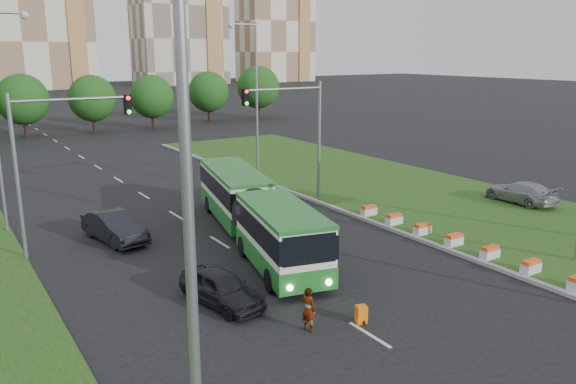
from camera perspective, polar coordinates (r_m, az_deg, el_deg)
ground at (r=26.81m, az=4.66°, el=-7.48°), size 360.00×360.00×0.00m
grass_median at (r=40.80m, az=12.28°, el=-0.11°), size 14.00×60.00×0.15m
median_kerb at (r=36.31m, az=4.52°, el=-1.55°), size 0.30×60.00×0.18m
lane_markings at (r=42.68m, az=-15.32°, el=0.22°), size 0.20×100.00×0.01m
flower_planters at (r=30.14m, az=16.51°, el=-4.67°), size 1.10×13.70×0.60m
traffic_mast_median at (r=36.13m, az=1.12°, el=6.93°), size 5.76×0.32×8.00m
traffic_mast_left at (r=29.42m, az=-22.97°, el=4.20°), size 5.76×0.32×8.00m
street_lamps at (r=32.36m, az=-10.43°, el=7.03°), size 36.00×60.00×12.00m
tree_line at (r=79.03m, az=-14.50°, el=9.72°), size 120.00×8.00×9.00m
apartment_tower_east at (r=184.18m, az=-11.08°, el=18.03°), size 27.00×15.00×47.00m
midrise_east at (r=199.98m, az=-1.30°, el=16.93°), size 24.00×14.00×40.00m
articulated_bus at (r=29.73m, az=-3.89°, el=-1.95°), size 2.54×16.30×2.68m
car_left_near at (r=22.77m, az=-6.76°, el=-9.65°), size 2.43×4.37×1.41m
car_left_far at (r=31.27m, az=-17.22°, el=-3.40°), size 2.52×4.98×1.57m
car_median at (r=40.02m, az=22.57°, el=0.00°), size 2.15×4.94×1.41m
pedestrian at (r=20.60m, az=2.10°, el=-11.81°), size 0.54×0.69×1.66m
shopping_trolley at (r=21.51m, az=7.45°, el=-12.23°), size 0.39×0.42×0.68m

